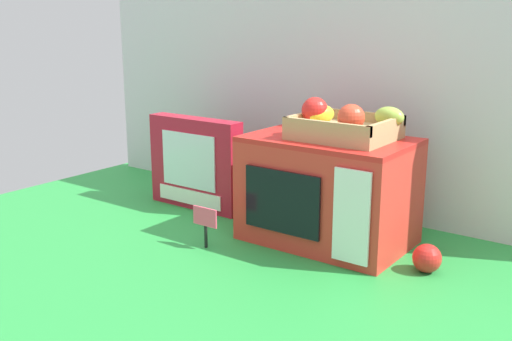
{
  "coord_description": "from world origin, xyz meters",
  "views": [
    {
      "loc": [
        0.85,
        -1.22,
        0.53
      ],
      "look_at": [
        -0.05,
        0.01,
        0.14
      ],
      "focal_mm": 41.88,
      "sensor_mm": 36.0,
      "label": 1
    }
  ],
  "objects": [
    {
      "name": "food_groups_crate",
      "position": [
        0.2,
        0.01,
        0.29
      ],
      "size": [
        0.24,
        0.19,
        0.09
      ],
      "color": "tan",
      "rests_on": "toy_microwave"
    },
    {
      "name": "toy_microwave",
      "position": [
        0.17,
        -0.0,
        0.13
      ],
      "size": [
        0.39,
        0.26,
        0.26
      ],
      "color": "red",
      "rests_on": "ground"
    },
    {
      "name": "price_sign",
      "position": [
        -0.04,
        -0.21,
        0.07
      ],
      "size": [
        0.07,
        0.01,
        0.1
      ],
      "color": "black",
      "rests_on": "ground"
    },
    {
      "name": "display_back_panel",
      "position": [
        0.0,
        0.25,
        0.36
      ],
      "size": [
        1.61,
        0.03,
        0.71
      ],
      "primitive_type": "cube",
      "color": "silver",
      "rests_on": "ground"
    },
    {
      "name": "ground_plane",
      "position": [
        0.0,
        0.0,
        0.0
      ],
      "size": [
        1.7,
        1.7,
        0.0
      ],
      "primitive_type": "plane",
      "color": "green",
      "rests_on": "ground"
    },
    {
      "name": "loose_toy_apple",
      "position": [
        0.44,
        -0.04,
        0.03
      ],
      "size": [
        0.06,
        0.06,
        0.06
      ],
      "primitive_type": "sphere",
      "color": "red",
      "rests_on": "ground"
    },
    {
      "name": "cookie_set_box",
      "position": [
        -0.27,
        0.01,
        0.13
      ],
      "size": [
        0.3,
        0.06,
        0.26
      ],
      "color": "#B2192D",
      "rests_on": "ground"
    }
  ]
}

